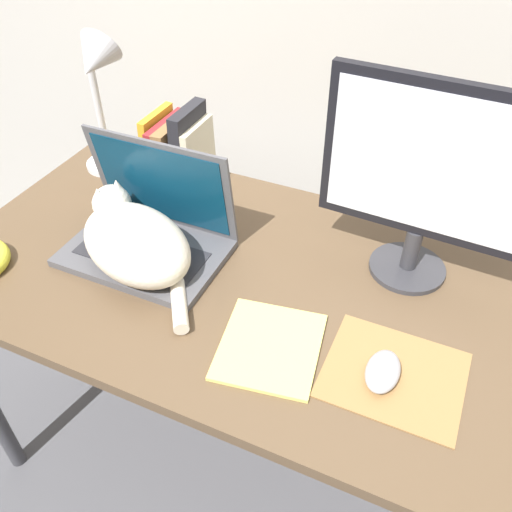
# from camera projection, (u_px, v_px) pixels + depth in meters

# --- Properties ---
(desk) EXTENTS (1.47, 0.74, 0.76)m
(desk) POSITION_uv_depth(u_px,v_px,m) (264.00, 304.00, 1.25)
(desk) COLOR brown
(desk) RESTS_ON ground_plane
(laptop) EXTENTS (0.36, 0.25, 0.26)m
(laptop) POSITION_uv_depth(u_px,v_px,m) (150.00, 232.00, 1.25)
(laptop) COLOR #4C4C51
(laptop) RESTS_ON desk
(cat) EXTENTS (0.37, 0.29, 0.15)m
(cat) POSITION_uv_depth(u_px,v_px,m) (135.00, 241.00, 1.19)
(cat) COLOR beige
(cat) RESTS_ON desk
(external_monitor) EXTENTS (0.44, 0.17, 0.44)m
(external_monitor) POSITION_uv_depth(u_px,v_px,m) (429.00, 177.00, 1.06)
(external_monitor) COLOR #333338
(external_monitor) RESTS_ON desk
(mousepad) EXTENTS (0.25, 0.22, 0.00)m
(mousepad) POSITION_uv_depth(u_px,v_px,m) (394.00, 375.00, 1.00)
(mousepad) COLOR olive
(mousepad) RESTS_ON desk
(computer_mouse) EXTENTS (0.06, 0.10, 0.03)m
(computer_mouse) POSITION_uv_depth(u_px,v_px,m) (383.00, 371.00, 0.99)
(computer_mouse) COLOR #99999E
(computer_mouse) RESTS_ON mousepad
(book_row) EXTENTS (0.15, 0.17, 0.23)m
(book_row) POSITION_uv_depth(u_px,v_px,m) (179.00, 153.00, 1.42)
(book_row) COLOR gold
(book_row) RESTS_ON desk
(desk_lamp) EXTENTS (0.17, 0.17, 0.40)m
(desk_lamp) POSITION_uv_depth(u_px,v_px,m) (97.00, 84.00, 1.36)
(desk_lamp) COLOR silver
(desk_lamp) RESTS_ON desk
(notepad) EXTENTS (0.22, 0.24, 0.01)m
(notepad) POSITION_uv_depth(u_px,v_px,m) (270.00, 346.00, 1.05)
(notepad) COLOR #E5DB6B
(notepad) RESTS_ON desk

